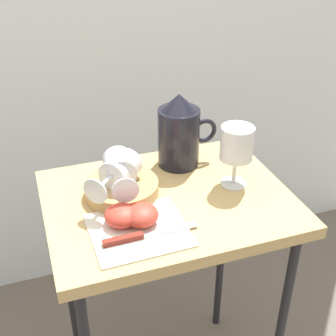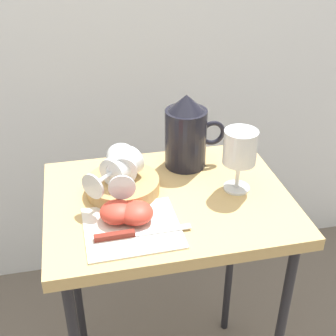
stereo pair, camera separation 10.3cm
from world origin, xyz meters
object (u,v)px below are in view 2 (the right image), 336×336
Objects in this scene: wine_glass_upright at (239,150)px; wine_glass_tipped_near at (121,167)px; wine_glass_tipped_far at (121,165)px; apple_half_left at (117,212)px; table at (168,223)px; apple_half_right at (136,213)px; knife at (129,234)px; pitcher at (186,137)px; basket_tray at (123,186)px.

wine_glass_tipped_near is at bearing 171.81° from wine_glass_upright.
wine_glass_tipped_far reaches higher than apple_half_left.
apple_half_right reaches higher than table.
table is 0.25m from wine_glass_upright.
apple_half_right is at bearing -138.07° from table.
apple_half_left is 0.37× the size of knife.
wine_glass_tipped_near is 1.97× the size of apple_half_left.
pitcher is 0.28m from apple_half_right.
apple_half_left is 0.04m from apple_half_right.
wine_glass_tipped_near is 0.18m from knife.
pitcher is 0.20m from wine_glass_tipped_far.
wine_glass_tipped_far is 0.13m from apple_half_left.
wine_glass_tipped_near is 0.12m from apple_half_left.
wine_glass_tipped_far is 1.95× the size of apple_half_left.
apple_half_left and apple_half_right have the same top height.
apple_half_right reaches higher than knife.
wine_glass_tipped_near is 0.01m from wine_glass_tipped_far.
basket_tray is 1.18× the size of wine_glass_tipped_far.
pitcher reaches higher than table.
table is 4.86× the size of wine_glass_tipped_near.
wine_glass_tipped_far is (0.00, 0.01, 0.00)m from wine_glass_tipped_near.
wine_glass_upright reaches higher than table.
apple_half_right is (0.01, -0.13, -0.05)m from wine_glass_tipped_far.
knife is at bearing -93.38° from wine_glass_tipped_far.
apple_half_left is at bearing -166.65° from wine_glass_upright.
table is 0.19m from wine_glass_tipped_near.
pitcher reaches higher than wine_glass_tipped_near.
table is at bearing -119.32° from pitcher.
table is 4.67× the size of wine_glass_upright.
apple_half_right is (-0.26, -0.08, -0.08)m from wine_glass_upright.
table is 0.18m from apple_half_left.
knife is at bearing -74.91° from apple_half_left.
knife is (-0.01, -0.17, -0.01)m from basket_tray.
wine_glass_tipped_far reaches higher than wine_glass_tipped_near.
pitcher is 0.21m from wine_glass_tipped_near.
wine_glass_upright is 0.32m from apple_half_left.
apple_half_left is (-0.03, -0.11, 0.01)m from basket_tray.
table is 3.53× the size of knife.
wine_glass_upright is at bearing 24.86° from knife.
knife is at bearing -93.56° from basket_tray.
wine_glass_tipped_far reaches higher than table.
wine_glass_upright is 0.76× the size of knife.
basket_tray is 0.05m from wine_glass_tipped_near.
wine_glass_upright reaches higher than knife.
pitcher is at bearing 60.68° from table.
knife is (-0.01, -0.18, -0.06)m from wine_glass_tipped_far.
wine_glass_upright reaches higher than apple_half_right.
basket_tray is 0.29m from wine_glass_upright.
apple_half_right is at bearing 64.28° from knife.
wine_glass_tipped_near is at bearing -154.39° from basket_tray.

